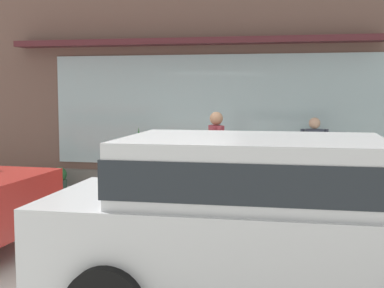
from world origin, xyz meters
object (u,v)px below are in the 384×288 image
Objects in this scene: parked_car_silver at (267,216)px; potted_plant_window_center at (59,178)px; pedestrian_with_handbag at (216,153)px; potted_plant_window_left at (248,176)px; potted_plant_low_front at (139,161)px; potted_plant_corner_tall at (179,183)px; pedestrian_passerby at (314,153)px; fire_hydrant at (177,189)px.

parked_car_silver is 7.34m from potted_plant_window_center.
pedestrian_with_handbag is 3.89m from potted_plant_window_center.
potted_plant_low_front is at bearing -174.81° from potted_plant_window_left.
potted_plant_window_left reaches higher than potted_plant_window_center.
parked_car_silver is (1.14, -4.23, -0.06)m from pedestrian_with_handbag.
potted_plant_window_left is (1.34, 0.31, 0.13)m from potted_plant_corner_tall.
potted_plant_window_left is at bearing 13.08° from potted_plant_corner_tall.
potted_plant_low_front is at bearing -5.06° from pedestrian_passerby.
potted_plant_window_left is (-0.75, 5.79, -0.57)m from parked_car_silver.
fire_hydrant is at bearing -75.56° from pedestrian_with_handbag.
fire_hydrant is 3.51m from potted_plant_window_center.
parked_car_silver reaches higher than pedestrian_passerby.
parked_car_silver is 3.15× the size of potted_plant_low_front.
fire_hydrant is 2.79m from pedestrian_passerby.
potted_plant_window_center is at bearing 148.37° from fire_hydrant.
potted_plant_low_front is at bearing 117.43° from parked_car_silver.
potted_plant_window_center is (-2.61, 0.12, -0.01)m from potted_plant_corner_tall.
potted_plant_low_front reaches higher than potted_plant_window_left.
potted_plant_corner_tall is (-2.61, 0.11, -0.68)m from pedestrian_passerby.
potted_plant_low_front is at bearing -0.15° from potted_plant_window_center.
potted_plant_corner_tall is 0.73× the size of potted_plant_window_left.
potted_plant_window_left is at bearing 2.83° from potted_plant_window_center.
parked_car_silver is 5.86m from potted_plant_window_left.
potted_plant_low_front is at bearing 123.88° from fire_hydrant.
parked_car_silver is 5.90m from potted_plant_corner_tall.
potted_plant_low_front is 2.88× the size of potted_plant_window_center.
pedestrian_passerby is at bearing -2.47° from potted_plant_window_center.
pedestrian_with_handbag reaches higher than pedestrian_passerby.
potted_plant_window_left is at bearing 64.64° from fire_hydrant.
parked_car_silver is at bearing -65.42° from fire_hydrant.
pedestrian_with_handbag is at bearing -103.97° from potted_plant_window_left.
potted_plant_window_center is (-5.21, 0.23, -0.69)m from pedestrian_passerby.
pedestrian_with_handbag is at bearing 39.85° from fire_hydrant.
parked_car_silver is at bearing -69.05° from potted_plant_corner_tall.
pedestrian_with_handbag is 1.28× the size of potted_plant_low_front.
fire_hydrant is at bearing -77.56° from potted_plant_corner_tall.
fire_hydrant is at bearing 114.19° from parked_car_silver.
pedestrian_with_handbag reaches higher than potted_plant_corner_tall.
potted_plant_low_front is (-1.81, 1.35, -0.36)m from pedestrian_with_handbag.
pedestrian_with_handbag is 1.74m from potted_plant_corner_tall.
potted_plant_window_center is 3.96m from potted_plant_window_left.
potted_plant_window_left is (-1.27, 0.42, -0.55)m from pedestrian_passerby.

